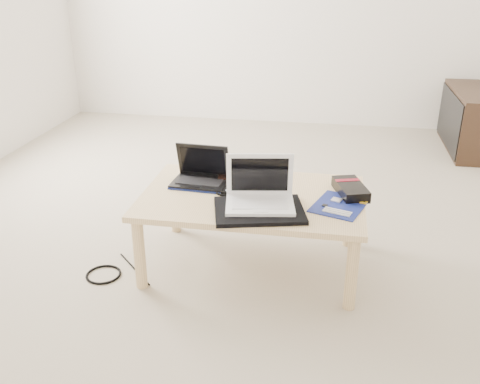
% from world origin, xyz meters
% --- Properties ---
extents(ground, '(4.00, 4.00, 0.00)m').
position_xyz_m(ground, '(0.00, 0.00, 0.00)').
color(ground, '#B4A892').
rests_on(ground, ground).
extents(coffee_table, '(1.10, 0.70, 0.40)m').
position_xyz_m(coffee_table, '(0.24, -0.70, 0.35)').
color(coffee_table, '#E5C28A').
rests_on(coffee_table, ground).
extents(media_cabinet, '(0.41, 0.90, 0.50)m').
position_xyz_m(media_cabinet, '(1.77, 1.45, 0.25)').
color(media_cabinet, '#352115').
rests_on(media_cabinet, ground).
extents(book, '(0.34, 0.29, 0.03)m').
position_xyz_m(book, '(0.18, -0.43, 0.42)').
color(book, black).
rests_on(book, coffee_table).
extents(netbook, '(0.29, 0.22, 0.20)m').
position_xyz_m(netbook, '(-0.05, -0.59, 0.44)').
color(netbook, black).
rests_on(netbook, coffee_table).
extents(tablet, '(0.30, 0.25, 0.01)m').
position_xyz_m(tablet, '(0.23, -0.64, 0.41)').
color(tablet, black).
rests_on(tablet, coffee_table).
extents(remote, '(0.11, 0.23, 0.02)m').
position_xyz_m(remote, '(0.36, -0.67, 0.41)').
color(remote, silver).
rests_on(remote, coffee_table).
extents(neoprene_sleeve, '(0.47, 0.39, 0.02)m').
position_xyz_m(neoprene_sleeve, '(0.30, -0.89, 0.41)').
color(neoprene_sleeve, black).
rests_on(neoprene_sleeve, coffee_table).
extents(white_laptop, '(0.35, 0.27, 0.23)m').
position_xyz_m(white_laptop, '(0.30, -0.84, 0.47)').
color(white_laptop, white).
rests_on(white_laptop, neoprene_sleeve).
extents(motherboard, '(0.30, 0.34, 0.01)m').
position_xyz_m(motherboard, '(0.67, -0.75, 0.40)').
color(motherboard, '#0D1658').
rests_on(motherboard, coffee_table).
extents(gpu_box, '(0.19, 0.27, 0.05)m').
position_xyz_m(gpu_box, '(0.72, -0.60, 0.43)').
color(gpu_box, black).
rests_on(gpu_box, coffee_table).
extents(cable_coil, '(0.12, 0.12, 0.01)m').
position_xyz_m(cable_coil, '(0.10, -0.70, 0.41)').
color(cable_coil, black).
rests_on(cable_coil, coffee_table).
extents(floor_cable_coil, '(0.23, 0.23, 0.01)m').
position_xyz_m(floor_cable_coil, '(-0.49, -0.94, 0.01)').
color(floor_cable_coil, black).
rests_on(floor_cable_coil, ground).
extents(floor_cable_trail, '(0.26, 0.27, 0.01)m').
position_xyz_m(floor_cable_trail, '(-0.35, -0.86, 0.00)').
color(floor_cable_trail, black).
rests_on(floor_cable_trail, ground).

